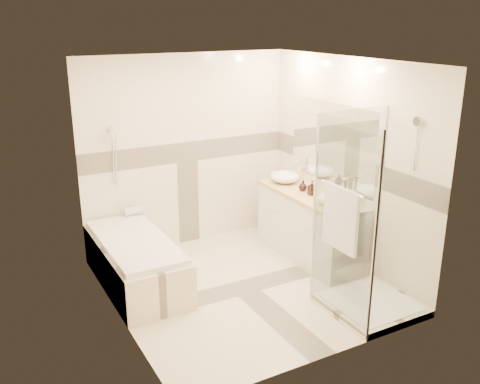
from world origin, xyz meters
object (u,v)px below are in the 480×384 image
vanity (310,226)px  shower_enclosure (360,264)px  bathtub (136,260)px  amenity_bottle_b (303,186)px  amenity_bottle_a (312,188)px  vessel_sink_far (332,199)px  vessel_sink_near (285,177)px

vanity → shower_enclosure: bearing=-103.0°
bathtub → amenity_bottle_b: 2.22m
shower_enclosure → amenity_bottle_a: bearing=77.6°
bathtub → vanity: size_ratio=1.05×
vessel_sink_far → amenity_bottle_a: 0.40m
bathtub → amenity_bottle_a: (2.13, -0.38, 0.63)m
vessel_sink_far → amenity_bottle_b: vessel_sink_far is taller
vessel_sink_far → amenity_bottle_b: 0.58m
shower_enclosure → amenity_bottle_b: size_ratio=15.30×
vanity → amenity_bottle_b: (-0.02, 0.15, 0.49)m
vanity → shower_enclosure: shower_enclosure is taller
vanity → amenity_bottle_a: amenity_bottle_a is taller
vanity → vessel_sink_far: bearing=-92.7°
bathtub → vanity: (2.15, -0.35, 0.12)m
vessel_sink_near → amenity_bottle_a: bearing=-90.0°
shower_enclosure → amenity_bottle_a: (0.27, 1.24, 0.43)m
bathtub → vanity: vanity is taller
vanity → vessel_sink_near: (-0.02, 0.56, 0.50)m
vanity → vessel_sink_near: bearing=92.1°
amenity_bottle_b → vanity: bearing=-82.5°
vessel_sink_near → amenity_bottle_b: bearing=-90.0°
bathtub → vessel_sink_near: vessel_sink_near is taller
shower_enclosure → amenity_bottle_b: 1.51m
vanity → shower_enclosure: (-0.29, -1.27, 0.08)m
shower_enclosure → vessel_sink_far: 0.98m
vessel_sink_far → vanity: bearing=87.3°
amenity_bottle_a → vanity: bearing=59.5°
vessel_sink_near → vessel_sink_far: bearing=-90.0°
amenity_bottle_a → bathtub: bearing=169.8°
shower_enclosure → vessel_sink_near: bearing=81.5°
bathtub → vessel_sink_far: vessel_sink_far is taller
vanity → shower_enclosure: 1.31m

